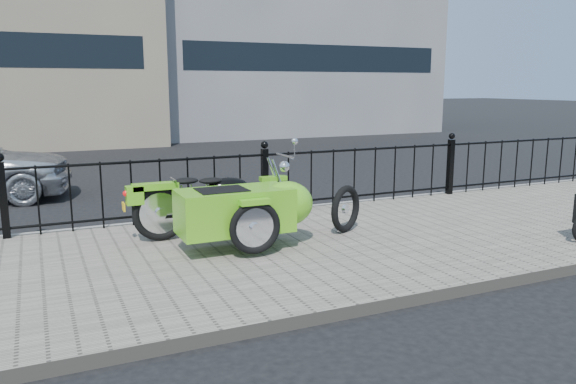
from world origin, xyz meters
name	(u,v)px	position (x,y,z in m)	size (l,w,h in m)	color
ground	(303,241)	(0.00, 0.00, 0.00)	(120.00, 120.00, 0.00)	black
sidewalk	(320,247)	(0.00, -0.50, 0.06)	(30.00, 3.80, 0.12)	slate
curb	(262,214)	(0.00, 1.44, 0.06)	(30.00, 0.10, 0.12)	gray
iron_fence	(265,182)	(0.00, 1.30, 0.59)	(14.11, 0.11, 1.08)	black
motorcycle_sidecar	(245,206)	(-0.88, -0.24, 0.59)	(2.28, 1.48, 0.98)	black
spare_tire	(346,209)	(0.52, -0.20, 0.43)	(0.62, 0.62, 0.09)	black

